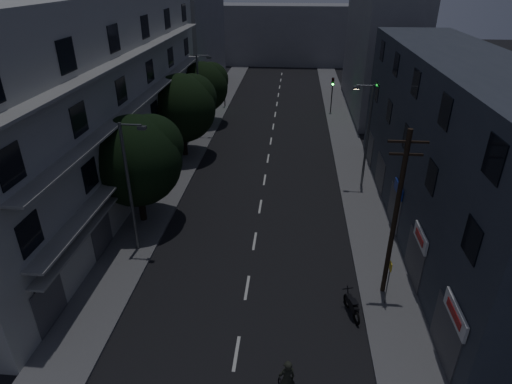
# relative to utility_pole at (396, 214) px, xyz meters

# --- Properties ---
(ground) EXTENTS (160.00, 160.00, 0.00)m
(ground) POSITION_rel_utility_pole_xyz_m (-7.23, 18.24, -4.87)
(ground) COLOR black
(ground) RESTS_ON ground
(sidewalk_left) EXTENTS (3.00, 90.00, 0.15)m
(sidewalk_left) POSITION_rel_utility_pole_xyz_m (-14.73, 18.24, -4.79)
(sidewalk_left) COLOR #565659
(sidewalk_left) RESTS_ON ground
(sidewalk_right) EXTENTS (3.00, 90.00, 0.15)m
(sidewalk_right) POSITION_rel_utility_pole_xyz_m (0.27, 18.24, -4.79)
(sidewalk_right) COLOR #565659
(sidewalk_right) RESTS_ON ground
(lane_markings) EXTENTS (0.15, 60.50, 0.01)m
(lane_markings) POSITION_rel_utility_pole_xyz_m (-7.23, 24.49, -4.86)
(lane_markings) COLOR beige
(lane_markings) RESTS_ON ground
(building_left) EXTENTS (7.00, 36.00, 14.00)m
(building_left) POSITION_rel_utility_pole_xyz_m (-19.21, 11.24, 2.13)
(building_left) COLOR #A4A5A0
(building_left) RESTS_ON ground
(building_right) EXTENTS (6.19, 28.00, 11.00)m
(building_right) POSITION_rel_utility_pole_xyz_m (4.76, 7.24, 0.63)
(building_right) COLOR #2D323C
(building_right) RESTS_ON ground
(building_far_left) EXTENTS (6.00, 20.00, 16.00)m
(building_far_left) POSITION_rel_utility_pole_xyz_m (-19.23, 41.24, 3.13)
(building_far_left) COLOR slate
(building_far_left) RESTS_ON ground
(building_far_right) EXTENTS (6.00, 20.00, 13.00)m
(building_far_right) POSITION_rel_utility_pole_xyz_m (4.77, 35.24, 1.63)
(building_far_right) COLOR slate
(building_far_right) RESTS_ON ground
(building_far_end) EXTENTS (24.00, 8.00, 10.00)m
(building_far_end) POSITION_rel_utility_pole_xyz_m (-7.23, 63.24, 0.13)
(building_far_end) COLOR slate
(building_far_end) RESTS_ON ground
(tree_near) EXTENTS (5.92, 5.92, 7.30)m
(tree_near) POSITION_rel_utility_pole_xyz_m (-14.96, 6.09, -0.15)
(tree_near) COLOR black
(tree_near) RESTS_ON sidewalk_left
(tree_mid) EXTENTS (5.98, 5.98, 7.35)m
(tree_mid) POSITION_rel_utility_pole_xyz_m (-14.83, 17.76, -0.12)
(tree_mid) COLOR black
(tree_mid) RESTS_ON sidewalk_left
(tree_far) EXTENTS (5.35, 5.35, 6.62)m
(tree_far) POSITION_rel_utility_pole_xyz_m (-14.86, 27.15, -0.57)
(tree_far) COLOR black
(tree_far) RESTS_ON sidewalk_left
(traffic_signal_far_right) EXTENTS (0.28, 0.37, 4.10)m
(traffic_signal_far_right) POSITION_rel_utility_pole_xyz_m (-0.65, 32.20, -1.77)
(traffic_signal_far_right) COLOR black
(traffic_signal_far_right) RESTS_ON sidewalk_right
(traffic_signal_far_left) EXTENTS (0.28, 0.37, 4.10)m
(traffic_signal_far_left) POSITION_rel_utility_pole_xyz_m (-13.66, 33.65, -1.77)
(traffic_signal_far_left) COLOR black
(traffic_signal_far_left) RESTS_ON sidewalk_left
(street_lamp_left_near) EXTENTS (1.51, 0.25, 8.00)m
(street_lamp_left_near) POSITION_rel_utility_pole_xyz_m (-14.14, 2.65, -0.27)
(street_lamp_left_near) COLOR #53575A
(street_lamp_left_near) RESTS_ON sidewalk_left
(street_lamp_right) EXTENTS (1.51, 0.25, 8.00)m
(street_lamp_right) POSITION_rel_utility_pole_xyz_m (0.36, 12.52, -0.27)
(street_lamp_right) COLOR #5B5E62
(street_lamp_right) RESTS_ON sidewalk_right
(street_lamp_left_far) EXTENTS (1.51, 0.25, 8.00)m
(street_lamp_left_far) POSITION_rel_utility_pole_xyz_m (-14.44, 23.30, -0.27)
(street_lamp_left_far) COLOR slate
(street_lamp_left_far) RESTS_ON sidewalk_left
(utility_pole) EXTENTS (1.80, 0.24, 9.00)m
(utility_pole) POSITION_rel_utility_pole_xyz_m (0.00, 0.00, 0.00)
(utility_pole) COLOR black
(utility_pole) RESTS_ON sidewalk_right
(bus_stop_sign) EXTENTS (0.06, 0.35, 2.52)m
(bus_stop_sign) POSITION_rel_utility_pole_xyz_m (-0.08, -0.98, -2.98)
(bus_stop_sign) COLOR #595B60
(bus_stop_sign) RESTS_ON sidewalk_right
(motorcycle) EXTENTS (0.79, 1.90, 1.25)m
(motorcycle) POSITION_rel_utility_pole_xyz_m (-1.84, -1.77, -4.37)
(motorcycle) COLOR black
(motorcycle) RESTS_ON ground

